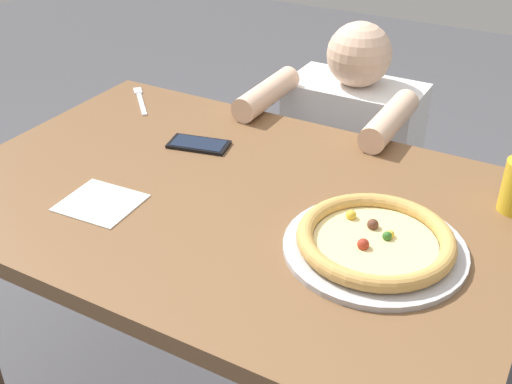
{
  "coord_description": "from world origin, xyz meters",
  "views": [
    {
      "loc": [
        0.62,
        -1.0,
        1.48
      ],
      "look_at": [
        0.07,
        -0.01,
        0.78
      ],
      "focal_mm": 44.43,
      "sensor_mm": 36.0,
      "label": 1
    }
  ],
  "objects_px": {
    "fork": "(140,99)",
    "diner_seated": "(347,184)",
    "cell_phone": "(199,144)",
    "pizza_near": "(375,242)"
  },
  "relations": [
    {
      "from": "diner_seated",
      "to": "pizza_near",
      "type": "bearing_deg",
      "value": -65.78
    },
    {
      "from": "fork",
      "to": "cell_phone",
      "type": "bearing_deg",
      "value": -27.04
    },
    {
      "from": "diner_seated",
      "to": "fork",
      "type": "bearing_deg",
      "value": -144.33
    },
    {
      "from": "fork",
      "to": "diner_seated",
      "type": "xyz_separation_m",
      "value": [
        0.52,
        0.37,
        -0.33
      ]
    },
    {
      "from": "pizza_near",
      "to": "fork",
      "type": "distance_m",
      "value": 0.92
    },
    {
      "from": "fork",
      "to": "cell_phone",
      "type": "relative_size",
      "value": 0.97
    },
    {
      "from": "pizza_near",
      "to": "fork",
      "type": "bearing_deg",
      "value": 157.1
    },
    {
      "from": "pizza_near",
      "to": "diner_seated",
      "type": "xyz_separation_m",
      "value": [
        -0.33,
        0.73,
        -0.35
      ]
    },
    {
      "from": "diner_seated",
      "to": "cell_phone",
      "type": "bearing_deg",
      "value": -111.61
    },
    {
      "from": "fork",
      "to": "diner_seated",
      "type": "relative_size",
      "value": 0.17
    }
  ]
}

